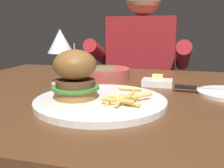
% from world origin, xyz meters
% --- Properties ---
extents(dining_table, '(1.18, 0.84, 0.74)m').
position_xyz_m(dining_table, '(0.00, 0.00, 0.64)').
color(dining_table, '#56331C').
rests_on(dining_table, ground).
extents(main_plate, '(0.31, 0.31, 0.01)m').
position_xyz_m(main_plate, '(-0.01, -0.14, 0.75)').
color(main_plate, white).
rests_on(main_plate, dining_table).
extents(burger_sandwich, '(0.11, 0.11, 0.13)m').
position_xyz_m(burger_sandwich, '(-0.07, -0.15, 0.81)').
color(burger_sandwich, '#9E6B38').
rests_on(burger_sandwich, main_plate).
extents(fries_pile, '(0.10, 0.10, 0.03)m').
position_xyz_m(fries_pile, '(0.05, -0.15, 0.76)').
color(fries_pile, '#E0B251').
rests_on(fries_pile, main_plate).
extents(wine_glass, '(0.08, 0.08, 0.18)m').
position_xyz_m(wine_glass, '(-0.20, 0.04, 0.87)').
color(wine_glass, silver).
rests_on(wine_glass, dining_table).
extents(table_knife, '(0.22, 0.03, 0.01)m').
position_xyz_m(table_knife, '(0.24, 0.03, 0.75)').
color(table_knife, silver).
rests_on(table_knife, bread_plate).
extents(butter_dish, '(0.09, 0.06, 0.04)m').
position_xyz_m(butter_dish, '(0.10, 0.09, 0.75)').
color(butter_dish, white).
rests_on(butter_dish, dining_table).
extents(soup_bowl, '(0.17, 0.17, 0.05)m').
position_xyz_m(soup_bowl, '(-0.09, 0.14, 0.76)').
color(soup_bowl, '#B24C42').
rests_on(soup_bowl, dining_table).
extents(diner_person, '(0.51, 0.36, 1.18)m').
position_xyz_m(diner_person, '(-0.04, 0.70, 0.56)').
color(diner_person, '#282833').
rests_on(diner_person, ground).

